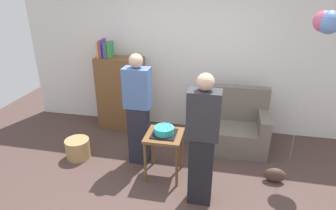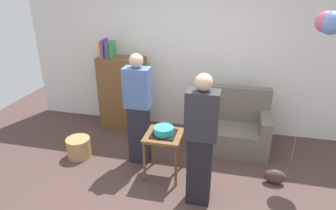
% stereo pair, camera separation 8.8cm
% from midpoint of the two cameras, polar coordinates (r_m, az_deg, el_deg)
% --- Properties ---
extents(ground_plane, '(8.00, 8.00, 0.00)m').
position_cam_midpoint_polar(ground_plane, '(3.82, -0.86, -17.61)').
color(ground_plane, '#4C3833').
extents(wall_back, '(6.00, 0.10, 2.70)m').
position_cam_midpoint_polar(wall_back, '(5.03, 4.20, 10.08)').
color(wall_back, silver).
rests_on(wall_back, ground_plane).
extents(couch, '(1.10, 0.70, 0.96)m').
position_cam_midpoint_polar(couch, '(4.74, 11.81, -4.29)').
color(couch, '#6B6056').
rests_on(couch, ground_plane).
extents(bookshelf, '(0.80, 0.36, 1.60)m').
position_cam_midpoint_polar(bookshelf, '(5.20, -9.72, 2.42)').
color(bookshelf, brown).
rests_on(bookshelf, ground_plane).
extents(side_table, '(0.48, 0.48, 0.64)m').
position_cam_midpoint_polar(side_table, '(3.88, -1.41, -7.06)').
color(side_table, brown).
rests_on(side_table, ground_plane).
extents(birthday_cake, '(0.32, 0.32, 0.17)m').
position_cam_midpoint_polar(birthday_cake, '(3.81, -1.43, -5.11)').
color(birthday_cake, black).
rests_on(birthday_cake, side_table).
extents(person_blowing_candles, '(0.36, 0.22, 1.63)m').
position_cam_midpoint_polar(person_blowing_candles, '(4.08, -6.51, -0.98)').
color(person_blowing_candles, '#23232D').
rests_on(person_blowing_candles, ground_plane).
extents(person_holding_cake, '(0.36, 0.22, 1.63)m').
position_cam_midpoint_polar(person_holding_cake, '(3.31, 6.00, -7.06)').
color(person_holding_cake, black).
rests_on(person_holding_cake, ground_plane).
extents(wicker_basket, '(0.36, 0.36, 0.30)m').
position_cam_midpoint_polar(wicker_basket, '(4.67, -17.79, -8.14)').
color(wicker_basket, '#A88451').
rests_on(wicker_basket, ground_plane).
extents(handbag, '(0.28, 0.14, 0.20)m').
position_cam_midpoint_polar(handbag, '(4.23, 19.66, -12.81)').
color(handbag, '#473328').
rests_on(handbag, ground_plane).
extents(balloon_bunch, '(0.33, 0.31, 2.17)m').
position_cam_midpoint_polar(balloon_bunch, '(4.18, 28.22, 14.17)').
color(balloon_bunch, silver).
rests_on(balloon_bunch, ground_plane).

